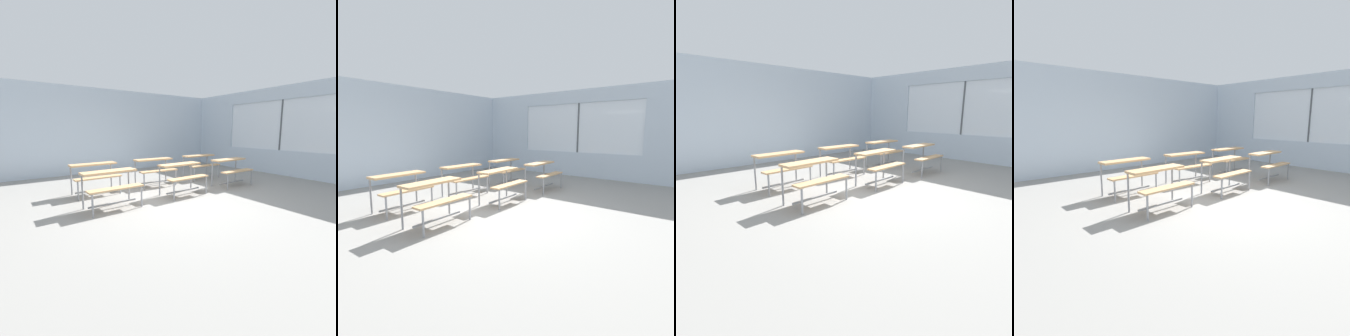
{
  "view_description": "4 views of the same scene",
  "coord_description": "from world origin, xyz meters",
  "views": [
    {
      "loc": [
        -2.78,
        -4.0,
        1.54
      ],
      "look_at": [
        0.59,
        0.92,
        0.57
      ],
      "focal_mm": 25.06,
      "sensor_mm": 36.0,
      "label": 1
    },
    {
      "loc": [
        -3.8,
        -3.3,
        1.6
      ],
      "look_at": [
        1.06,
        0.59,
        0.72
      ],
      "focal_mm": 28.0,
      "sensor_mm": 36.0,
      "label": 2
    },
    {
      "loc": [
        -3.8,
        -3.3,
        1.6
      ],
      "look_at": [
        -0.32,
        0.48,
        0.49
      ],
      "focal_mm": 28.0,
      "sensor_mm": 36.0,
      "label": 3
    },
    {
      "loc": [
        -3.8,
        -3.3,
        1.6
      ],
      "look_at": [
        0.41,
        1.55,
        0.39
      ],
      "focal_mm": 28.0,
      "sensor_mm": 36.0,
      "label": 4
    }
  ],
  "objects": [
    {
      "name": "desk_bench_r1c2",
      "position": [
        2.3,
        1.54,
        0.56
      ],
      "size": [
        1.11,
        0.61,
        0.74
      ],
      "rotation": [
        0.0,
        0.0,
        -0.02
      ],
      "color": "tan",
      "rests_on": "ground"
    },
    {
      "name": "desk_bench_r0c2",
      "position": [
        2.32,
        0.3,
        0.56
      ],
      "size": [
        1.11,
        0.62,
        0.74
      ],
      "rotation": [
        0.0,
        0.0,
        0.02
      ],
      "color": "tan",
      "rests_on": "ground"
    },
    {
      "name": "desk_bench_r1c0",
      "position": [
        -1.09,
        1.56,
        0.56
      ],
      "size": [
        1.12,
        0.62,
        0.74
      ],
      "rotation": [
        0.0,
        0.0,
        0.03
      ],
      "color": "tan",
      "rests_on": "ground"
    },
    {
      "name": "desk_bench_r1c1",
      "position": [
        0.59,
        1.54,
        0.56
      ],
      "size": [
        1.12,
        0.63,
        0.74
      ],
      "rotation": [
        0.0,
        0.0,
        -0.04
      ],
      "color": "tan",
      "rests_on": "ground"
    },
    {
      "name": "desk_bench_r0c0",
      "position": [
        -1.14,
        0.35,
        0.56
      ],
      "size": [
        1.12,
        0.64,
        0.74
      ],
      "rotation": [
        0.0,
        0.0,
        0.04
      ],
      "color": "tan",
      "rests_on": "ground"
    },
    {
      "name": "wall_right",
      "position": [
        5.0,
        -0.13,
        1.45
      ],
      "size": [
        0.12,
        9.0,
        3.0
      ],
      "color": "silver",
      "rests_on": "ground"
    },
    {
      "name": "ground",
      "position": [
        0.0,
        0.0,
        -0.03
      ],
      "size": [
        10.0,
        9.0,
        0.05
      ],
      "primitive_type": "cube",
      "color": "gray"
    },
    {
      "name": "desk_bench_r0c1",
      "position": [
        0.63,
        0.35,
        0.56
      ],
      "size": [
        1.12,
        0.64,
        0.74
      ],
      "rotation": [
        0.0,
        0.0,
        0.04
      ],
      "color": "tan",
      "rests_on": "ground"
    },
    {
      "name": "wall_back",
      "position": [
        0.0,
        4.5,
        1.5
      ],
      "size": [
        10.0,
        0.12,
        3.0
      ],
      "primitive_type": "cube",
      "color": "silver",
      "rests_on": "ground"
    }
  ]
}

